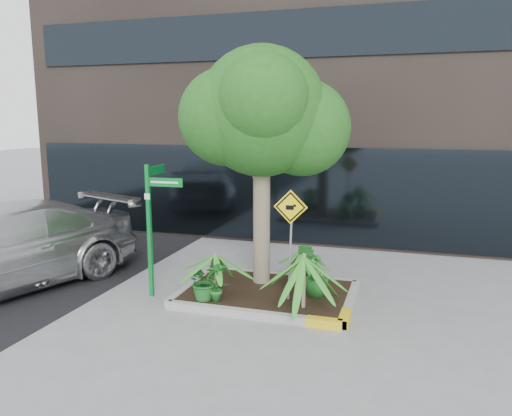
# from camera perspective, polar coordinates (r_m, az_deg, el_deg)

# --- Properties ---
(ground) EXTENTS (80.00, 80.00, 0.00)m
(ground) POSITION_cam_1_polar(r_m,az_deg,el_deg) (9.71, -0.33, -10.63)
(ground) COLOR gray
(ground) RESTS_ON ground
(planter) EXTENTS (3.35, 2.36, 0.15)m
(planter) POSITION_cam_1_polar(r_m,az_deg,el_deg) (9.85, 1.46, -9.68)
(planter) COLOR #9E9E99
(planter) RESTS_ON ground
(tree) EXTENTS (3.27, 2.90, 4.90)m
(tree) POSITION_cam_1_polar(r_m,az_deg,el_deg) (9.84, 0.69, 10.94)
(tree) COLOR gray
(tree) RESTS_ON ground
(palm_front) EXTENTS (1.10, 1.10, 1.23)m
(palm_front) POSITION_cam_1_polar(r_m,az_deg,el_deg) (8.77, 5.52, -5.62)
(palm_front) COLOR gray
(palm_front) RESTS_ON ground
(palm_left) EXTENTS (0.92, 0.92, 1.02)m
(palm_left) POSITION_cam_1_polar(r_m,az_deg,el_deg) (9.47, -4.67, -5.40)
(palm_left) COLOR gray
(palm_left) RESTS_ON ground
(palm_back) EXTENTS (0.76, 0.76, 0.84)m
(palm_back) POSITION_cam_1_polar(r_m,az_deg,el_deg) (10.32, 5.48, -4.85)
(palm_back) COLOR gray
(palm_back) RESTS_ON ground
(shrub_a) EXTENTS (0.88, 0.88, 0.72)m
(shrub_a) POSITION_cam_1_polar(r_m,az_deg,el_deg) (9.33, -5.91, -8.26)
(shrub_a) COLOR #1A5D20
(shrub_a) RESTS_ON planter
(shrub_b) EXTENTS (0.59, 0.59, 0.82)m
(shrub_b) POSITION_cam_1_polar(r_m,az_deg,el_deg) (9.53, 6.89, -7.53)
(shrub_b) COLOR #1E6521
(shrub_b) RESTS_ON planter
(shrub_c) EXTENTS (0.55, 0.55, 0.75)m
(shrub_c) POSITION_cam_1_polar(r_m,az_deg,el_deg) (9.20, -4.51, -8.36)
(shrub_c) COLOR #1F6523
(shrub_c) RESTS_ON planter
(shrub_d) EXTENTS (0.63, 0.63, 0.82)m
(shrub_d) POSITION_cam_1_polar(r_m,az_deg,el_deg) (10.29, 5.78, -6.18)
(shrub_d) COLOR #1B5F1E
(shrub_d) RESTS_ON planter
(street_sign_post) EXTENTS (0.77, 0.76, 2.60)m
(street_sign_post) POSITION_cam_1_polar(r_m,az_deg,el_deg) (9.79, -11.74, -0.88)
(street_sign_post) COLOR #0B7B2B
(street_sign_post) RESTS_ON ground
(cattle_sign) EXTENTS (0.63, 0.30, 2.04)m
(cattle_sign) POSITION_cam_1_polar(r_m,az_deg,el_deg) (9.10, 3.96, -2.03)
(cattle_sign) COLOR slate
(cattle_sign) RESTS_ON ground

